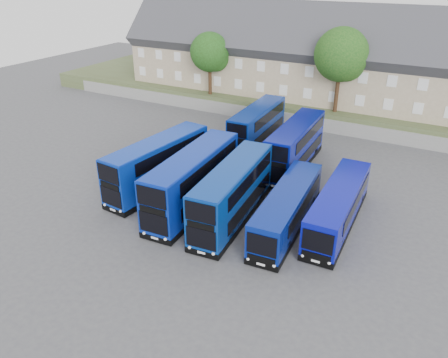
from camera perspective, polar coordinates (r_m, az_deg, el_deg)
ground at (r=31.26m, az=-2.82°, el=-6.79°), size 120.00×120.00×0.00m
retaining_wall at (r=50.90m, az=11.45°, el=7.18°), size 70.00×0.40×1.50m
earth_bank at (r=60.05m, az=14.54°, el=10.06°), size 80.00×20.00×2.00m
terrace_row at (r=54.30m, az=17.18°, el=14.17°), size 60.00×10.40×11.20m
dd_front_left at (r=36.44m, az=-8.59°, el=1.74°), size 3.43×10.77×4.21m
dd_front_mid at (r=33.26m, az=-4.05°, el=-0.35°), size 3.21×11.21×4.40m
dd_front_right at (r=31.61m, az=1.14°, el=-2.02°), size 3.36×10.71×4.19m
dd_rear_left at (r=45.12m, az=4.35°, el=6.77°), size 2.75×10.22×4.02m
dd_rear_right at (r=40.38m, az=9.26°, el=4.17°), size 2.80×10.54×4.15m
coach_east_a at (r=31.22m, az=8.25°, el=-4.02°), size 3.08×10.86×2.93m
coach_east_b at (r=32.19m, az=14.69°, el=-3.63°), size 2.68×10.97×2.98m
tree_west at (r=55.71m, az=-1.70°, el=16.05°), size 4.80×4.80×7.65m
tree_mid at (r=50.00m, az=15.23°, el=15.15°), size 5.76×5.76×9.18m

